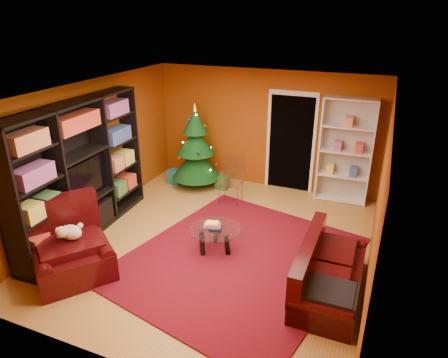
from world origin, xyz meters
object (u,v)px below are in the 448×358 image
at_px(white_bookshelf, 345,151).
at_px(gift_box_teal, 176,176).
at_px(armchair, 71,248).
at_px(media_unit, 80,171).
at_px(rug, 238,259).
at_px(dog, 71,232).
at_px(coffee_table, 215,239).
at_px(gift_box_green, 223,182).
at_px(sofa, 331,269).
at_px(acrylic_chair, 231,183).
at_px(gift_box_red, 221,176).
at_px(christmas_tree, 196,147).

bearing_deg(white_bookshelf, gift_box_teal, -172.92).
bearing_deg(armchair, media_unit, 67.38).
bearing_deg(gift_box_teal, rug, -44.45).
relative_size(white_bookshelf, dog, 5.58).
xyz_separation_m(white_bookshelf, armchair, (-3.40, -4.19, -0.62)).
distance_m(armchair, coffee_table, 2.24).
bearing_deg(coffee_table, gift_box_green, 109.92).
relative_size(media_unit, coffee_table, 3.59).
relative_size(media_unit, gift_box_green, 10.93).
xyz_separation_m(media_unit, armchair, (0.63, -1.09, -0.72)).
relative_size(sofa, acrylic_chair, 2.03).
distance_m(rug, dog, 2.60).
bearing_deg(media_unit, coffee_table, 4.36).
relative_size(gift_box_teal, gift_box_green, 1.12).
height_order(gift_box_red, armchair, armchair).
bearing_deg(coffee_table, armchair, -141.52).
relative_size(armchair, acrylic_chair, 1.31).
bearing_deg(christmas_tree, sofa, -37.94).
bearing_deg(rug, gift_box_green, 117.60).
height_order(christmas_tree, gift_box_teal, christmas_tree).
bearing_deg(christmas_tree, coffee_table, -57.53).
distance_m(sofa, coffee_table, 1.95).
distance_m(gift_box_green, white_bookshelf, 2.73).
xyz_separation_m(gift_box_red, white_bookshelf, (2.75, -0.02, 0.98)).
distance_m(gift_box_red, acrylic_chair, 1.26).
relative_size(christmas_tree, dog, 4.83).
distance_m(gift_box_teal, sofa, 4.71).
distance_m(white_bookshelf, acrylic_chair, 2.40).
bearing_deg(armchair, gift_box_green, 24.34).
height_order(christmas_tree, acrylic_chair, christmas_tree).
bearing_deg(acrylic_chair, gift_box_green, 120.77).
xyz_separation_m(white_bookshelf, sofa, (0.26, -3.13, -0.69)).
relative_size(white_bookshelf, sofa, 1.22).
bearing_deg(sofa, media_unit, 89.65).
height_order(armchair, dog, armchair).
bearing_deg(gift_box_teal, armchair, -86.22).
xyz_separation_m(gift_box_green, white_bookshelf, (2.53, 0.38, 0.94)).
distance_m(rug, christmas_tree, 3.19).
xyz_separation_m(gift_box_teal, dog, (0.23, -3.60, 0.53)).
xyz_separation_m(rug, media_unit, (-2.81, -0.20, 1.18)).
relative_size(gift_box_red, coffee_table, 0.24).
height_order(gift_box_green, armchair, armchair).
bearing_deg(rug, dog, -150.79).
height_order(dog, acrylic_chair, acrylic_chair).
distance_m(media_unit, gift_box_green, 3.27).
bearing_deg(gift_box_green, sofa, -44.56).
bearing_deg(dog, sofa, -37.77).
xyz_separation_m(gift_box_teal, armchair, (0.24, -3.67, 0.30)).
xyz_separation_m(gift_box_red, acrylic_chair, (0.66, -1.02, 0.35)).
bearing_deg(christmas_tree, acrylic_chair, -25.81).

